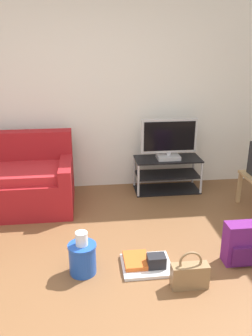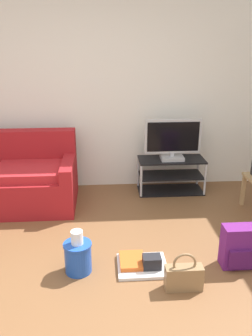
# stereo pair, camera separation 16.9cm
# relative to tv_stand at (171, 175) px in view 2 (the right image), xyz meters

# --- Properties ---
(ground_plane) EXTENTS (9.00, 9.80, 0.02)m
(ground_plane) POSITION_rel_tv_stand_xyz_m (-0.97, -2.12, -0.24)
(ground_plane) COLOR brown
(wall_back) EXTENTS (9.00, 0.10, 2.70)m
(wall_back) POSITION_rel_tv_stand_xyz_m (-0.97, 0.33, 1.12)
(wall_back) COLOR silver
(wall_back) RESTS_ON ground_plane
(tv_stand) EXTENTS (0.86, 0.39, 0.45)m
(tv_stand) POSITION_rel_tv_stand_xyz_m (0.00, 0.00, 0.00)
(tv_stand) COLOR black
(tv_stand) RESTS_ON ground_plane
(flat_tv) EXTENTS (0.72, 0.22, 0.53)m
(flat_tv) POSITION_rel_tv_stand_xyz_m (-0.00, -0.02, 0.49)
(flat_tv) COLOR #B2B2B7
(flat_tv) RESTS_ON tv_stand
(backpack) EXTENTS (0.30, 0.23, 0.39)m
(backpack) POSITION_rel_tv_stand_xyz_m (0.29, -1.68, -0.04)
(backpack) COLOR #661E70
(backpack) RESTS_ON ground_plane
(handbag) EXTENTS (0.31, 0.11, 0.33)m
(handbag) POSITION_rel_tv_stand_xyz_m (-0.27, -1.96, -0.11)
(handbag) COLOR olive
(handbag) RESTS_ON ground_plane
(cleaning_bucket) EXTENTS (0.25, 0.25, 0.40)m
(cleaning_bucket) POSITION_rel_tv_stand_xyz_m (-1.13, -1.67, -0.06)
(cleaning_bucket) COLOR blue
(cleaning_bucket) RESTS_ON ground_plane
(floor_tray) EXTENTS (0.44, 0.37, 0.14)m
(floor_tray) POSITION_rel_tv_stand_xyz_m (-0.57, -1.66, -0.19)
(floor_tray) COLOR silver
(floor_tray) RESTS_ON ground_plane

